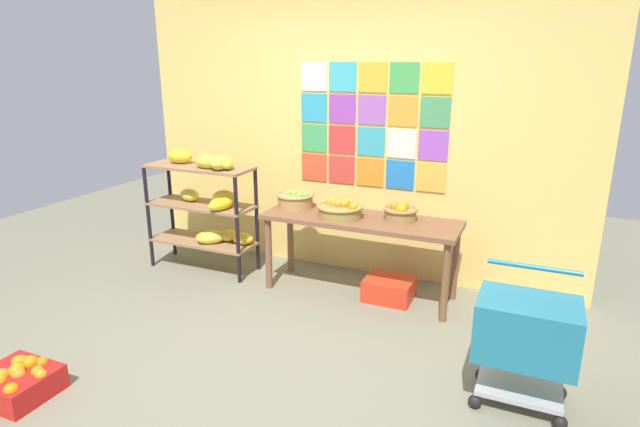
# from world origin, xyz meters

# --- Properties ---
(ground) EXTENTS (9.47, 9.47, 0.00)m
(ground) POSITION_xyz_m (0.00, 0.00, 0.00)
(ground) COLOR slate
(back_wall_with_art) EXTENTS (4.31, 0.07, 2.68)m
(back_wall_with_art) POSITION_xyz_m (0.00, 1.77, 1.34)
(back_wall_with_art) COLOR #EFC966
(back_wall_with_art) RESTS_ON ground
(banana_shelf_unit) EXTENTS (1.07, 0.48, 1.17)m
(banana_shelf_unit) POSITION_xyz_m (-1.23, 1.18, 0.70)
(banana_shelf_unit) COLOR black
(banana_shelf_unit) RESTS_ON ground
(display_table) EXTENTS (1.69, 0.55, 0.70)m
(display_table) POSITION_xyz_m (0.28, 1.24, 0.61)
(display_table) COLOR brown
(display_table) RESTS_ON ground
(fruit_basket_left) EXTENTS (0.40, 0.40, 0.17)m
(fruit_basket_left) POSITION_xyz_m (0.11, 1.19, 0.77)
(fruit_basket_left) COLOR olive
(fruit_basket_left) RESTS_ON display_table
(fruit_basket_right) EXTENTS (0.29, 0.29, 0.16)m
(fruit_basket_right) POSITION_xyz_m (0.61, 1.31, 0.77)
(fruit_basket_right) COLOR olive
(fruit_basket_right) RESTS_ON display_table
(fruit_basket_back_left) EXTENTS (0.34, 0.34, 0.15)m
(fruit_basket_back_left) POSITION_xyz_m (-0.37, 1.31, 0.77)
(fruit_basket_back_left) COLOR #AB814A
(fruit_basket_back_left) RESTS_ON display_table
(produce_crate_under_table) EXTENTS (0.41, 0.35, 0.19)m
(produce_crate_under_table) POSITION_xyz_m (0.56, 1.24, 0.09)
(produce_crate_under_table) COLOR red
(produce_crate_under_table) RESTS_ON ground
(orange_crate_foreground) EXTENTS (0.43, 0.38, 0.22)m
(orange_crate_foreground) POSITION_xyz_m (-1.15, -0.98, 0.10)
(orange_crate_foreground) COLOR red
(orange_crate_foreground) RESTS_ON ground
(shopping_cart) EXTENTS (0.56, 0.44, 0.81)m
(shopping_cart) POSITION_xyz_m (1.68, 0.17, 0.47)
(shopping_cart) COLOR black
(shopping_cart) RESTS_ON ground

